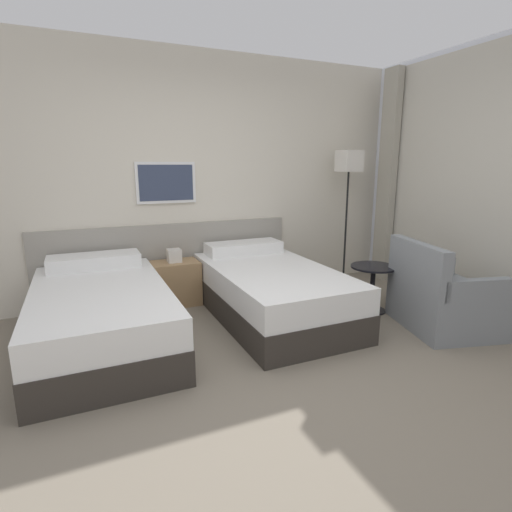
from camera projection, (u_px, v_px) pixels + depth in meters
name	position (u px, v px, depth m)	size (l,w,h in m)	color
ground_plane	(286.00, 386.00, 2.77)	(16.00, 16.00, 0.00)	slate
wall_headboard	(192.00, 183.00, 4.46)	(10.00, 0.10, 2.70)	beige
bed_near_door	(102.00, 315.00, 3.36)	(1.07, 1.93, 0.63)	#332D28
bed_near_window	(271.00, 291.00, 3.99)	(1.07, 1.93, 0.63)	#332D28
nightstand	(175.00, 282.00, 4.33)	(0.51, 0.35, 0.62)	#9E7A51
floor_lamp	(349.00, 172.00, 4.82)	(0.25, 0.25, 1.66)	black
side_table	(373.00, 279.00, 4.10)	(0.46, 0.46, 0.49)	black
armchair	(442.00, 300.00, 3.70)	(0.93, 1.02, 0.82)	gray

